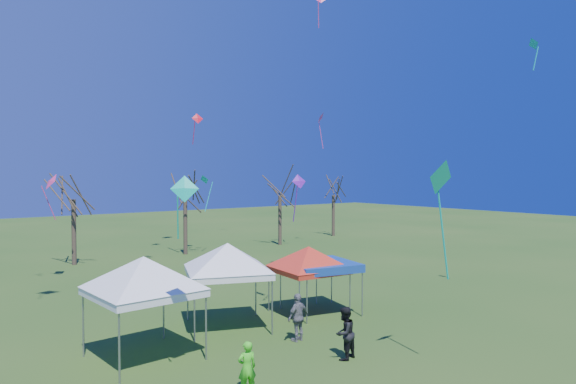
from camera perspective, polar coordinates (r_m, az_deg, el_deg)
name	(u,v)px	position (r m, az deg, el deg)	size (l,w,h in m)	color
ground	(328,355)	(19.14, 4.52, -17.58)	(140.00, 140.00, 0.00)	#274E19
tree_2	(73,176)	(39.07, -22.77, 1.66)	(3.71, 3.71, 8.18)	#3D2D21
tree_3	(185,178)	(41.63, -11.37, 1.50)	(3.59, 3.59, 7.91)	#3D2D21
tree_4	(280,178)	(46.40, -0.91, 1.56)	(3.58, 3.58, 7.89)	#3D2D21
tree_5	(333,181)	(53.28, 5.07, 1.26)	(3.39, 3.39, 7.46)	#3D2D21
tent_white_west	(144,263)	(18.58, -15.76, -7.64)	(4.66, 4.66, 4.12)	gray
tent_white_mid	(228,249)	(21.65, -6.73, -6.28)	(4.33, 4.33, 4.09)	gray
tent_red	(309,251)	(23.61, 2.31, -6.57)	(4.05, 4.05, 3.59)	gray
tent_blue	(320,266)	(24.00, 3.61, -8.20)	(3.56, 3.56, 2.35)	gray
person_green	(247,368)	(15.82, -4.59, -18.88)	(0.57, 0.37, 1.55)	#40DA22
person_grey	(298,317)	(20.26, 1.14, -13.74)	(1.08, 0.45, 1.84)	slate
person_dark	(345,333)	(18.49, 6.30, -15.32)	(0.89, 0.69, 1.82)	black
kite_1	(184,190)	(15.02, -11.46, 0.24)	(0.89, 0.67, 1.87)	#0CBA98
kite_9	(534,45)	(28.57, 25.67, 14.52)	(0.55, 0.72, 1.63)	#0BA0B3
kite_13	(51,182)	(33.04, -24.88, 1.03)	(0.87, 1.19, 2.81)	#D93072
kite_17	(299,182)	(29.89, 1.23, 1.07)	(0.97, 0.60, 2.81)	purple
kite_22	(205,181)	(41.76, -9.21, 1.26)	(0.96, 1.07, 2.94)	#0DCBC8
kite_19	(197,119)	(40.74, -10.04, 8.00)	(0.97, 0.67, 2.44)	red
kite_5	(440,179)	(17.23, 16.50, 1.43)	(1.22, 0.56, 3.91)	#0BA882
kite_12	(321,118)	(45.70, 3.63, 8.19)	(1.15, 1.07, 3.21)	#F13594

